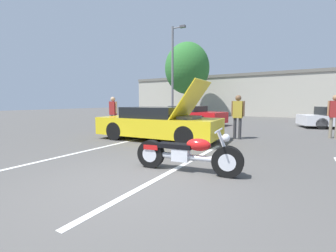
{
  "coord_description": "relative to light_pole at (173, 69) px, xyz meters",
  "views": [
    {
      "loc": [
        2.64,
        -3.06,
        1.5
      ],
      "look_at": [
        -0.61,
        2.46,
        0.8
      ],
      "focal_mm": 24.0,
      "sensor_mm": 36.0,
      "label": 1
    }
  ],
  "objects": [
    {
      "name": "far_building",
      "position": [
        6.38,
        9.82,
        -1.77
      ],
      "size": [
        32.0,
        4.2,
        4.4
      ],
      "color": "#B2AD9E",
      "rests_on": "ground"
    },
    {
      "name": "parking_stripe_middle",
      "position": [
        6.7,
        -11.79,
        -4.1
      ],
      "size": [
        0.12,
        5.9,
        0.01
      ],
      "primitive_type": "cube",
      "color": "white",
      "rests_on": "ground"
    },
    {
      "name": "parked_car_left_row",
      "position": [
        2.79,
        -2.78,
        -3.51
      ],
      "size": [
        4.69,
        2.46,
        1.21
      ],
      "rotation": [
        0.0,
        0.0,
        -0.13
      ],
      "color": "red",
      "rests_on": "ground"
    },
    {
      "name": "parking_stripe_foreground",
      "position": [
        3.47,
        -11.79,
        -4.1
      ],
      "size": [
        0.12,
        5.9,
        0.01
      ],
      "primitive_type": "cube",
      "color": "white",
      "rests_on": "ground"
    },
    {
      "name": "spectator_midground",
      "position": [
        10.25,
        -4.96,
        -3.05
      ],
      "size": [
        0.52,
        0.23,
        1.76
      ],
      "color": "gray",
      "rests_on": "ground"
    },
    {
      "name": "spectator_by_show_car",
      "position": [
        6.9,
        -7.1,
        -3.05
      ],
      "size": [
        0.52,
        0.23,
        1.75
      ],
      "color": "#333338",
      "rests_on": "ground"
    },
    {
      "name": "ground_plane",
      "position": [
        6.38,
        -13.15,
        -4.1
      ],
      "size": [
        80.0,
        80.0,
        0.0
      ],
      "primitive_type": "plane",
      "color": "#514F4C"
    },
    {
      "name": "light_pole",
      "position": [
        0.0,
        0.0,
        0.0
      ],
      "size": [
        1.21,
        0.28,
        7.44
      ],
      "color": "slate",
      "rests_on": "ground"
    },
    {
      "name": "motorcycle",
      "position": [
        6.99,
        -11.97,
        -3.72
      ],
      "size": [
        2.33,
        0.7,
        0.95
      ],
      "rotation": [
        0.0,
        0.0,
        0.13
      ],
      "color": "black",
      "rests_on": "ground"
    },
    {
      "name": "tree_background",
      "position": [
        -0.81,
        4.23,
        0.65
      ],
      "size": [
        4.36,
        4.36,
        7.27
      ],
      "color": "brown",
      "rests_on": "ground"
    },
    {
      "name": "spectator_near_motorcycle",
      "position": [
        0.92,
        -7.88,
        -3.07
      ],
      "size": [
        0.52,
        0.23,
        1.74
      ],
      "color": "#38476B",
      "rests_on": "ground"
    },
    {
      "name": "show_car_hood_open",
      "position": [
        4.27,
        -8.85,
        -3.46
      ],
      "size": [
        4.86,
        2.18,
        2.25
      ],
      "rotation": [
        0.0,
        0.0,
        0.06
      ],
      "color": "yellow",
      "rests_on": "ground"
    }
  ]
}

